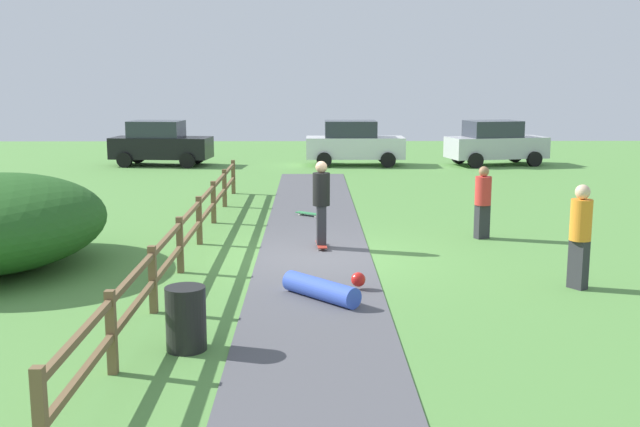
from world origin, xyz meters
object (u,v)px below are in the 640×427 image
(parked_car_white, at_px, (354,143))
(parked_car_silver, at_px, (495,143))
(skater_fallen, at_px, (324,288))
(skateboard_loose, at_px, (309,214))
(trash_bin, at_px, (186,319))
(skater_riding, at_px, (321,199))
(bystander_orange, at_px, (580,231))
(parked_car_black, at_px, (160,143))
(bystander_red, at_px, (483,199))

(parked_car_white, height_order, parked_car_silver, same)
(skater_fallen, relative_size, parked_car_white, 0.35)
(skateboard_loose, bearing_deg, trash_bin, -99.23)
(skater_riding, distance_m, bystander_orange, 5.63)
(skater_riding, xyz_separation_m, skateboard_loose, (-0.28, 3.93, -1.02))
(parked_car_black, distance_m, parked_car_silver, 14.47)
(trash_bin, height_order, bystander_red, bystander_red)
(skater_fallen, bearing_deg, bystander_red, 52.77)
(skater_riding, bearing_deg, skateboard_loose, 94.13)
(bystander_red, height_order, parked_car_black, parked_car_black)
(skateboard_loose, xyz_separation_m, parked_car_black, (-6.43, 12.45, 0.87))
(trash_bin, bearing_deg, skateboard_loose, 80.77)
(skater_riding, height_order, parked_car_white, skater_riding)
(skater_riding, distance_m, parked_car_black, 17.71)
(skateboard_loose, distance_m, bystander_red, 5.07)
(skateboard_loose, relative_size, bystander_red, 0.44)
(trash_bin, bearing_deg, bystander_orange, 25.21)
(skateboard_loose, bearing_deg, skater_riding, -85.87)
(skateboard_loose, bearing_deg, bystander_orange, -56.24)
(bystander_orange, height_order, parked_car_silver, parked_car_silver)
(trash_bin, relative_size, parked_car_black, 0.21)
(parked_car_black, bearing_deg, parked_car_white, -0.04)
(skater_riding, distance_m, parked_car_silver, 18.11)
(bystander_red, distance_m, parked_car_silver, 15.83)
(skater_riding, bearing_deg, parked_car_silver, 64.65)
(trash_bin, height_order, skater_riding, skater_riding)
(skater_fallen, relative_size, parked_car_black, 0.34)
(trash_bin, distance_m, bystander_red, 9.40)
(bystander_red, relative_size, bystander_orange, 0.91)
(parked_car_black, bearing_deg, bystander_orange, -60.21)
(skater_riding, bearing_deg, bystander_orange, -35.99)
(skater_fallen, height_order, parked_car_white, parked_car_white)
(bystander_orange, bearing_deg, parked_car_black, 119.79)
(skater_riding, xyz_separation_m, bystander_red, (3.80, 1.04, -0.16))
(parked_car_white, bearing_deg, skater_fallen, -94.60)
(skateboard_loose, xyz_separation_m, parked_car_silver, (8.04, 12.43, 0.87))
(trash_bin, relative_size, bystander_orange, 0.48)
(parked_car_white, relative_size, parked_car_silver, 0.94)
(trash_bin, relative_size, skater_riding, 0.47)
(skater_fallen, bearing_deg, parked_car_silver, 69.09)
(bystander_red, bearing_deg, bystander_orange, -80.07)
(trash_bin, distance_m, skater_fallen, 3.11)
(bystander_orange, height_order, parked_car_white, parked_car_white)
(bystander_red, bearing_deg, trash_bin, -127.80)
(parked_car_white, distance_m, parked_car_silver, 6.13)
(bystander_red, bearing_deg, skater_riding, -164.64)
(trash_bin, bearing_deg, parked_car_white, 81.05)
(trash_bin, relative_size, parked_car_white, 0.21)
(parked_car_black, bearing_deg, skater_riding, -67.71)
(skater_riding, height_order, skateboard_loose, skater_riding)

